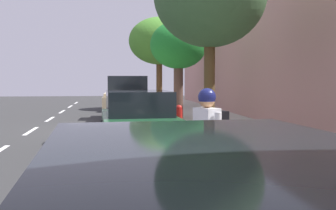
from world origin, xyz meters
TOP-DOWN VIEW (x-y plane):
  - ground at (0.00, 0.00)m, footprint 57.86×57.86m
  - sidewalk at (4.07, 0.00)m, footprint 4.05×36.16m
  - curb_edge at (1.97, 0.00)m, footprint 0.16×36.16m
  - lane_stripe_centre at (-2.53, -0.18)m, footprint 0.14×35.80m
  - lane_stripe_bike_edge at (0.50, 0.00)m, footprint 0.12×36.16m
  - building_facade at (6.35, 0.00)m, footprint 0.50×36.16m
  - parked_sedan_green_second at (0.97, -4.57)m, footprint 1.98×4.47m
  - parked_pickup_tan_mid at (0.95, 2.81)m, footprint 2.09×5.33m
  - parked_sedan_grey_far at (0.97, 9.28)m, footprint 2.00×4.48m
  - bicycle_at_curb at (1.50, -8.59)m, footprint 1.41×1.04m
  - cyclist_with_backpack at (1.72, -9.03)m, footprint 0.51×0.58m
  - street_tree_far_end at (3.03, 1.97)m, footprint 2.36×2.36m
  - street_tree_corner at (3.03, 9.26)m, footprint 3.61×3.61m
  - fire_hydrant at (2.40, -2.16)m, footprint 0.22×0.22m

SIDE VIEW (x-z plane):
  - ground at x=0.00m, z-range 0.00..0.00m
  - lane_stripe_centre at x=-2.53m, z-range 0.00..0.01m
  - lane_stripe_bike_edge at x=0.50m, z-range 0.00..0.01m
  - sidewalk at x=4.07m, z-range 0.00..0.16m
  - curb_edge at x=1.97m, z-range 0.00..0.16m
  - bicycle_at_curb at x=1.50m, z-range 0.00..0.73m
  - fire_hydrant at x=2.40m, z-range 0.17..1.01m
  - parked_sedan_green_second at x=0.97m, z-range -0.01..1.51m
  - parked_sedan_grey_far at x=0.97m, z-range -0.01..1.51m
  - parked_pickup_tan_mid at x=0.95m, z-range -0.07..1.88m
  - cyclist_with_backpack at x=1.72m, z-range 0.18..1.87m
  - building_facade at x=6.35m, z-range 0.00..4.99m
  - street_tree_far_end at x=3.03m, z-range 1.14..5.21m
  - street_tree_corner at x=3.03m, z-range 1.39..6.70m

